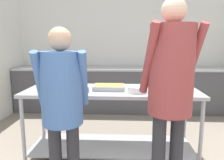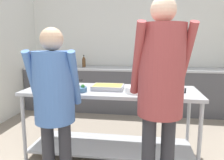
% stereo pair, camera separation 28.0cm
% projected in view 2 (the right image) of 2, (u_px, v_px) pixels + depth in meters
% --- Properties ---
extents(wall_rear, '(4.70, 0.06, 2.65)m').
position_uv_depth(wall_rear, '(133.00, 48.00, 4.85)').
color(wall_rear, silver).
rests_on(wall_rear, ground_plane).
extents(back_counter, '(4.54, 0.65, 0.93)m').
position_uv_depth(back_counter, '(131.00, 90.00, 4.63)').
color(back_counter, '#4C4C51').
rests_on(back_counter, ground_plane).
extents(serving_counter, '(2.13, 0.74, 0.87)m').
position_uv_depth(serving_counter, '(111.00, 111.00, 2.77)').
color(serving_counter, '#ADAFB5').
rests_on(serving_counter, ground_plane).
extents(sauce_pan, '(0.40, 0.26, 0.09)m').
position_uv_depth(sauce_pan, '(64.00, 82.00, 3.00)').
color(sauce_pan, '#ADAFB5').
rests_on(sauce_pan, serving_counter).
extents(broccoli_bowl, '(0.19, 0.19, 0.09)m').
position_uv_depth(broccoli_bowl, '(79.00, 89.00, 2.59)').
color(broccoli_bowl, '#3D668C').
rests_on(broccoli_bowl, serving_counter).
extents(serving_tray_roast, '(0.38, 0.29, 0.05)m').
position_uv_depth(serving_tray_roast, '(108.00, 87.00, 2.72)').
color(serving_tray_roast, '#ADAFB5').
rests_on(serving_tray_roast, serving_counter).
extents(plate_stack, '(0.24, 0.24, 0.07)m').
position_uv_depth(plate_stack, '(135.00, 90.00, 2.52)').
color(plate_stack, white).
rests_on(plate_stack, serving_counter).
extents(serving_tray_vegetables, '(0.43, 0.33, 0.05)m').
position_uv_depth(serving_tray_vegetables, '(166.00, 87.00, 2.71)').
color(serving_tray_vegetables, '#ADAFB5').
rests_on(serving_tray_vegetables, serving_counter).
extents(guest_serving_left, '(0.49, 0.37, 1.59)m').
position_uv_depth(guest_serving_left, '(54.00, 95.00, 2.03)').
color(guest_serving_left, '#2D2D33').
rests_on(guest_serving_left, ground_plane).
extents(guest_serving_right, '(0.54, 0.44, 1.81)m').
position_uv_depth(guest_serving_right, '(161.00, 82.00, 1.83)').
color(guest_serving_right, '#2D2D33').
rests_on(guest_serving_right, ground_plane).
extents(water_bottle, '(0.08, 0.08, 0.26)m').
position_uv_depth(water_bottle, '(84.00, 61.00, 4.74)').
color(water_bottle, brown).
rests_on(water_bottle, back_counter).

